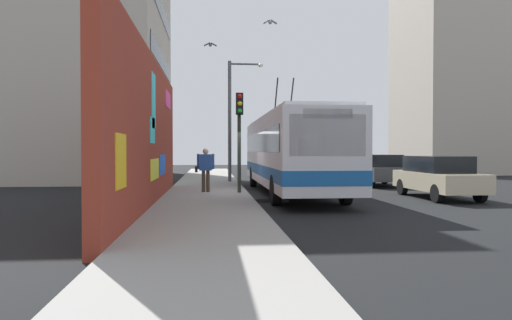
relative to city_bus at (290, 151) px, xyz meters
name	(u,v)px	position (x,y,z in m)	size (l,w,h in m)	color
ground_plane	(248,195)	(-0.51, 1.80, -1.78)	(80.00, 80.00, 0.00)	black
sidewalk_slab	(207,194)	(-0.51, 3.40, -1.70)	(48.00, 3.20, 0.15)	gray
graffiti_wall	(149,133)	(-4.31, 5.15, 0.56)	(14.39, 0.32, 4.68)	maroon
building_far_left	(88,46)	(11.89, 11.00, 6.64)	(13.89, 9.25, 16.82)	#B2A899
building_far_right	(445,65)	(16.67, -15.20, 6.81)	(8.36, 6.05, 17.17)	#B2A899
city_bus	(290,151)	(0.00, 0.00, 0.00)	(12.53, 2.60, 4.97)	silver
parked_car_champagne	(438,176)	(-2.28, -5.20, -0.94)	(4.47, 1.76, 1.58)	#C6B793
parked_car_dark_gray	(378,169)	(4.05, -5.20, -0.94)	(4.18, 1.93, 1.58)	#38383D
pedestrian_midblock	(205,166)	(-0.48, 3.47, -0.61)	(0.23, 0.76, 1.72)	#3F3326
traffic_light	(239,125)	(-0.90, 2.15, 1.00)	(0.49, 0.28, 3.88)	#2D382D
street_lamp	(234,112)	(5.92, 2.03, 2.06)	(0.44, 1.88, 6.38)	#4C4C51
flying_pigeons	(226,12)	(0.76, 2.62, 5.84)	(2.69, 3.33, 3.57)	gray
curbside_puddle	(269,201)	(-2.69, 1.20, -1.77)	(1.43, 1.43, 0.00)	black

